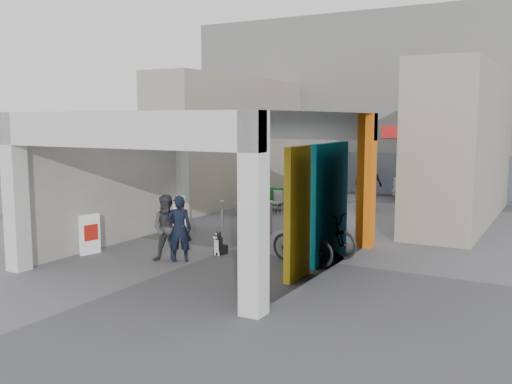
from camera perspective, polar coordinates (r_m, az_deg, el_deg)
The scene contains 21 objects.
ground at distance 14.83m, azimuth -2.79°, elevation -5.75°, with size 90.00×90.00×0.00m, color #5E5D63.
arcade_canopy at distance 13.51m, azimuth -2.75°, elevation 2.85°, with size 6.40×6.45×6.40m.
far_building at distance 27.36m, azimuth 12.98°, elevation 8.47°, with size 18.00×4.08×8.00m.
plaza_bldg_left at distance 23.21m, azimuth -2.50°, elevation 5.21°, with size 2.00×9.00×5.00m, color #A29786.
plaza_bldg_right at distance 20.03m, azimuth 20.08°, elevation 4.44°, with size 2.00×9.00×5.00m, color #A29786.
bollard_left at distance 17.68m, azimuth -3.40°, elevation -2.26°, with size 0.09×0.09×0.83m, color gray.
bollard_center at distance 16.61m, azimuth 1.49°, elevation -2.62°, with size 0.09×0.09×0.97m, color gray.
bollard_right at distance 16.03m, azimuth 6.52°, elevation -3.11°, with size 0.09×0.09×0.93m, color gray.
advert_board_near at distance 14.81m, azimuth -16.28°, elevation -4.06°, with size 0.20×0.55×1.00m.
advert_board_far at distance 17.57m, azimuth -7.62°, elevation -2.07°, with size 0.15×0.56×1.00m.
cafe_set at distance 20.19m, azimuth 0.30°, elevation -1.38°, with size 1.40×1.13×0.84m.
produce_stand at distance 21.15m, azimuth 1.29°, elevation -0.89°, with size 1.27×0.69×0.84m.
crate_stack at distance 21.74m, azimuth 10.58°, elevation -0.93°, with size 0.55×0.50×0.56m.
border_collie at distance 14.23m, azimuth -3.71°, elevation -5.33°, with size 0.22×0.43×0.60m.
man_with_dog at distance 13.55m, azimuth -7.68°, elevation -3.65°, with size 0.57×0.38×1.58m, color black.
man_back_turned at distance 13.60m, azimuth -8.81°, elevation -3.61°, with size 0.77×0.60×1.59m, color #3D3D40.
man_elderly at distance 15.30m, azimuth 6.69°, elevation -2.38°, with size 0.77×0.50×1.58m, color #51699E.
man_crates at distance 21.26m, azimuth 11.18°, elevation 0.78°, with size 1.15×0.48×1.97m, color black.
bicycle_front at distance 14.16m, azimuth 6.33°, elevation -4.19°, with size 0.72×2.05×1.08m, color black.
bicycle_rear at distance 13.26m, azimuth 4.63°, elevation -5.05°, with size 0.49×1.72×1.03m, color black.
white_van at distance 24.16m, azimuth 18.26°, elevation 0.57°, with size 1.58×3.94×1.34m, color silver.
Camera 1 is at (7.64, -12.27, 3.35)m, focal length 40.00 mm.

